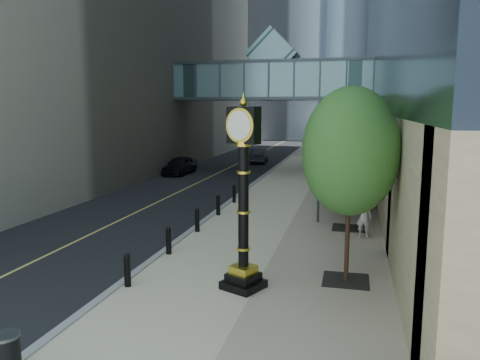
% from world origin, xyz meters
% --- Properties ---
extents(ground, '(320.00, 320.00, 0.00)m').
position_xyz_m(ground, '(0.00, 0.00, 0.00)').
color(ground, gray).
rests_on(ground, ground).
extents(road, '(8.00, 180.00, 0.02)m').
position_xyz_m(road, '(-7.00, 40.00, 0.01)').
color(road, black).
rests_on(road, ground).
extents(sidewalk, '(8.00, 180.00, 0.06)m').
position_xyz_m(sidewalk, '(1.00, 40.00, 0.03)').
color(sidewalk, beige).
rests_on(sidewalk, ground).
extents(curb, '(0.25, 180.00, 0.07)m').
position_xyz_m(curb, '(-3.00, 40.00, 0.04)').
color(curb, gray).
rests_on(curb, ground).
extents(distant_tower_c, '(22.00, 22.00, 65.00)m').
position_xyz_m(distant_tower_c, '(-6.00, 120.00, 32.50)').
color(distant_tower_c, '#9AAAC1').
rests_on(distant_tower_c, ground).
extents(skywalk, '(17.00, 4.20, 5.80)m').
position_xyz_m(skywalk, '(-3.00, 28.00, 7.71)').
color(skywalk, slate).
rests_on(skywalk, ground).
extents(entrance_canopy, '(3.00, 8.00, 4.38)m').
position_xyz_m(entrance_canopy, '(3.48, 14.00, 4.19)').
color(entrance_canopy, '#383F44').
rests_on(entrance_canopy, ground).
extents(bollard_row, '(0.20, 16.20, 0.90)m').
position_xyz_m(bollard_row, '(-2.70, 9.00, 0.51)').
color(bollard_row, black).
rests_on(bollard_row, sidewalk).
extents(street_trees, '(3.04, 28.86, 6.24)m').
position_xyz_m(street_trees, '(3.60, 16.42, 3.98)').
color(street_trees, black).
rests_on(street_trees, sidewalk).
extents(street_clock, '(1.37, 1.37, 5.52)m').
position_xyz_m(street_clock, '(0.68, 1.67, 2.45)').
color(street_clock, black).
rests_on(street_clock, sidewalk).
extents(trash_bin, '(0.67, 0.67, 0.90)m').
position_xyz_m(trash_bin, '(-2.70, -4.00, 0.51)').
color(trash_bin, black).
rests_on(trash_bin, sidewalk).
extents(pedestrian, '(0.68, 0.51, 1.69)m').
position_xyz_m(pedestrian, '(4.20, 8.10, 0.90)').
color(pedestrian, beige).
rests_on(pedestrian, sidewalk).
extents(car_near, '(1.85, 4.27, 1.43)m').
position_xyz_m(car_near, '(-9.80, 23.96, 0.74)').
color(car_near, black).
rests_on(car_near, road).
extents(car_far, '(1.78, 4.22, 1.36)m').
position_xyz_m(car_far, '(-5.13, 33.12, 0.70)').
color(car_far, black).
rests_on(car_far, road).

